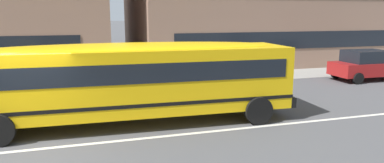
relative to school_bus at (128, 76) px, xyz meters
The scene contains 5 objects.
ground_plane 3.64m from the school_bus, 151.76° to the right, with size 400.00×400.00×0.00m, color #4C4C4F.
sidewalk_far 7.64m from the school_bus, 112.71° to the left, with size 120.00×3.00×0.01m, color gray.
lane_centreline 3.64m from the school_bus, 151.76° to the right, with size 110.00×0.16×0.01m, color silver.
school_bus is the anchor object (origin of this frame).
parked_car_red_by_lamppost 13.94m from the school_bus, 16.72° to the left, with size 3.93×1.94×1.64m.
Camera 1 is at (1.75, -9.45, 3.53)m, focal length 32.08 mm.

